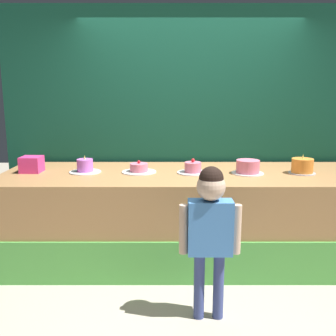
{
  "coord_description": "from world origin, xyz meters",
  "views": [
    {
      "loc": [
        -0.25,
        -3.11,
        1.69
      ],
      "look_at": [
        -0.25,
        0.36,
        1.0
      ],
      "focal_mm": 40.26,
      "sensor_mm": 36.0,
      "label": 1
    }
  ],
  "objects_px": {
    "cake_right": "(248,167)",
    "pink_box": "(31,164)",
    "cake_far_right": "(302,166)",
    "cake_left": "(139,169)",
    "cake_far_left": "(85,167)",
    "child_figure": "(210,223)",
    "cake_center": "(193,168)"
  },
  "relations": [
    {
      "from": "cake_right",
      "to": "cake_far_right",
      "type": "distance_m",
      "value": 0.54
    },
    {
      "from": "child_figure",
      "to": "cake_left",
      "type": "height_order",
      "value": "child_figure"
    },
    {
      "from": "cake_far_left",
      "to": "cake_far_right",
      "type": "bearing_deg",
      "value": -1.34
    },
    {
      "from": "pink_box",
      "to": "cake_center",
      "type": "height_order",
      "value": "pink_box"
    },
    {
      "from": "cake_left",
      "to": "cake_center",
      "type": "distance_m",
      "value": 0.54
    },
    {
      "from": "pink_box",
      "to": "cake_right",
      "type": "height_order",
      "value": "pink_box"
    },
    {
      "from": "child_figure",
      "to": "cake_left",
      "type": "relative_size",
      "value": 3.39
    },
    {
      "from": "cake_left",
      "to": "cake_far_right",
      "type": "distance_m",
      "value": 1.63
    },
    {
      "from": "cake_center",
      "to": "cake_right",
      "type": "height_order",
      "value": "cake_center"
    },
    {
      "from": "cake_right",
      "to": "cake_far_right",
      "type": "height_order",
      "value": "cake_far_right"
    },
    {
      "from": "cake_center",
      "to": "cake_right",
      "type": "relative_size",
      "value": 1.0
    },
    {
      "from": "pink_box",
      "to": "cake_left",
      "type": "distance_m",
      "value": 1.09
    },
    {
      "from": "cake_far_left",
      "to": "cake_left",
      "type": "height_order",
      "value": "cake_far_left"
    },
    {
      "from": "cake_far_left",
      "to": "cake_right",
      "type": "distance_m",
      "value": 1.63
    },
    {
      "from": "pink_box",
      "to": "cake_left",
      "type": "height_order",
      "value": "pink_box"
    },
    {
      "from": "cake_left",
      "to": "cake_right",
      "type": "bearing_deg",
      "value": -3.37
    },
    {
      "from": "child_figure",
      "to": "cake_far_left",
      "type": "xyz_separation_m",
      "value": [
        -1.14,
        1.11,
        0.2
      ]
    },
    {
      "from": "cake_far_right",
      "to": "cake_center",
      "type": "bearing_deg",
      "value": 178.96
    },
    {
      "from": "pink_box",
      "to": "cake_far_left",
      "type": "bearing_deg",
      "value": -1.81
    },
    {
      "from": "pink_box",
      "to": "cake_far_right",
      "type": "distance_m",
      "value": 2.71
    },
    {
      "from": "pink_box",
      "to": "cake_far_right",
      "type": "height_order",
      "value": "cake_far_right"
    },
    {
      "from": "child_figure",
      "to": "cake_far_left",
      "type": "distance_m",
      "value": 1.6
    },
    {
      "from": "child_figure",
      "to": "cake_far_right",
      "type": "xyz_separation_m",
      "value": [
        1.03,
        1.06,
        0.21
      ]
    },
    {
      "from": "cake_far_left",
      "to": "cake_far_right",
      "type": "xyz_separation_m",
      "value": [
        2.17,
        -0.05,
        0.02
      ]
    },
    {
      "from": "cake_center",
      "to": "cake_right",
      "type": "distance_m",
      "value": 0.54
    },
    {
      "from": "cake_left",
      "to": "cake_far_left",
      "type": "bearing_deg",
      "value": -179.65
    },
    {
      "from": "cake_right",
      "to": "pink_box",
      "type": "bearing_deg",
      "value": 177.95
    },
    {
      "from": "child_figure",
      "to": "cake_left",
      "type": "xyz_separation_m",
      "value": [
        -0.6,
        1.11,
        0.18
      ]
    },
    {
      "from": "cake_far_left",
      "to": "pink_box",
      "type": "bearing_deg",
      "value": 178.19
    },
    {
      "from": "cake_center",
      "to": "cake_far_right",
      "type": "xyz_separation_m",
      "value": [
        1.09,
        -0.02,
        0.03
      ]
    },
    {
      "from": "child_figure",
      "to": "cake_far_right",
      "type": "bearing_deg",
      "value": 45.8
    },
    {
      "from": "pink_box",
      "to": "cake_far_left",
      "type": "distance_m",
      "value": 0.54
    }
  ]
}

